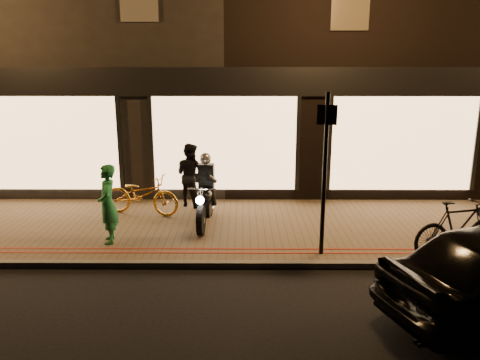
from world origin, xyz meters
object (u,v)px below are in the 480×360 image
at_px(sign_post, 325,166).
at_px(person_green, 108,204).
at_px(motorcycle, 206,197).
at_px(bicycle_gold, 142,195).

distance_m(sign_post, person_green, 4.26).
relative_size(motorcycle, person_green, 1.23).
bearing_deg(bicycle_gold, sign_post, -107.25).
distance_m(bicycle_gold, person_green, 1.81).
distance_m(motorcycle, sign_post, 3.02).
height_order(motorcycle, bicycle_gold, motorcycle).
relative_size(motorcycle, sign_post, 0.65).
bearing_deg(person_green, bicycle_gold, 156.73).
distance_m(sign_post, bicycle_gold, 4.66).
bearing_deg(bicycle_gold, person_green, -174.98).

